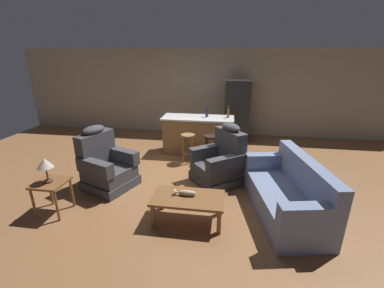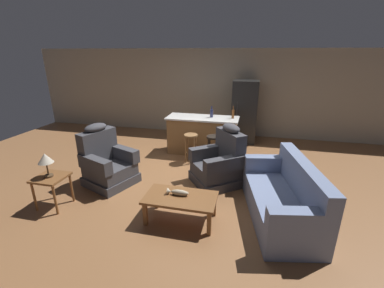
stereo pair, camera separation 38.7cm
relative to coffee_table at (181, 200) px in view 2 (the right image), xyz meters
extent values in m
plane|color=brown|center=(-0.23, 1.55, -0.36)|extent=(12.00, 12.00, 0.00)
cube|color=#A89E89|center=(-0.23, 4.68, 0.94)|extent=(12.00, 0.05, 2.60)
cube|color=brown|center=(0.00, 0.00, 0.04)|extent=(1.10, 0.60, 0.04)
cube|color=brown|center=(-0.49, -0.24, -0.17)|extent=(0.06, 0.06, 0.38)
cube|color=brown|center=(0.49, -0.24, -0.17)|extent=(0.06, 0.06, 0.38)
cube|color=brown|center=(-0.49, 0.24, -0.17)|extent=(0.06, 0.06, 0.38)
cube|color=brown|center=(0.49, 0.24, -0.17)|extent=(0.06, 0.06, 0.38)
cube|color=#4C3823|center=(-0.02, 0.04, 0.06)|extent=(0.22, 0.07, 0.01)
ellipsoid|color=tan|center=(-0.02, 0.04, 0.10)|extent=(0.28, 0.09, 0.09)
cone|color=tan|center=(-0.19, 0.04, 0.10)|extent=(0.06, 0.10, 0.10)
cube|color=#707FA3|center=(1.49, 0.43, -0.26)|extent=(1.19, 2.03, 0.20)
cube|color=#707FA3|center=(1.49, 0.43, -0.05)|extent=(1.19, 2.03, 0.22)
cube|color=#707FA3|center=(1.80, 0.49, 0.32)|extent=(0.57, 1.90, 0.52)
cube|color=#707FA3|center=(1.65, -0.40, 0.20)|extent=(0.86, 0.36, 0.28)
cube|color=#707FA3|center=(1.32, 1.26, 0.20)|extent=(0.86, 0.36, 0.28)
cube|color=#3D3D42|center=(-1.68, 0.83, -0.27)|extent=(1.09, 1.09, 0.18)
cube|color=#3D3D42|center=(-1.68, 0.83, -0.06)|extent=(1.02, 1.00, 0.24)
cube|color=#3D3D42|center=(-1.96, 0.94, 0.38)|extent=(0.50, 0.79, 0.64)
ellipsoid|color=#3D3D42|center=(-1.96, 0.94, 0.76)|extent=(0.42, 0.53, 0.16)
cube|color=#3D3D42|center=(-1.54, 1.13, 0.19)|extent=(0.81, 0.46, 0.26)
cube|color=#3D3D42|center=(-1.78, 0.51, 0.19)|extent=(0.81, 0.46, 0.26)
cube|color=#3D3D42|center=(0.36, 1.32, -0.27)|extent=(1.18, 1.18, 0.18)
cube|color=#3D3D42|center=(0.36, 1.32, -0.06)|extent=(1.09, 1.08, 0.24)
cube|color=#3D3D42|center=(0.60, 1.51, 0.38)|extent=(0.65, 0.75, 0.64)
ellipsoid|color=#3D3D42|center=(0.60, 1.51, 0.76)|extent=(0.49, 0.53, 0.16)
cube|color=#3D3D42|center=(0.54, 1.05, 0.19)|extent=(0.74, 0.63, 0.26)
cube|color=#3D3D42|center=(0.14, 1.57, 0.19)|extent=(0.74, 0.63, 0.26)
cube|color=brown|center=(-2.20, -0.11, 0.18)|extent=(0.48, 0.48, 0.04)
cylinder|color=brown|center=(-2.40, -0.31, -0.10)|extent=(0.04, 0.04, 0.52)
cylinder|color=brown|center=(-2.00, -0.31, -0.10)|extent=(0.04, 0.04, 0.52)
cylinder|color=brown|center=(-2.40, 0.09, -0.10)|extent=(0.04, 0.04, 0.52)
cylinder|color=brown|center=(-2.00, 0.09, -0.10)|extent=(0.04, 0.04, 0.52)
cylinder|color=#4C3823|center=(-2.22, -0.12, 0.21)|extent=(0.14, 0.14, 0.03)
cylinder|color=#4C3823|center=(-2.22, -0.12, 0.34)|extent=(0.02, 0.02, 0.22)
cone|color=#BCB29E|center=(-2.22, -0.12, 0.53)|extent=(0.24, 0.24, 0.16)
cube|color=olive|center=(-0.23, 2.90, 0.09)|extent=(1.71, 0.63, 0.91)
cube|color=silver|center=(-0.23, 2.90, 0.57)|extent=(1.80, 0.70, 0.04)
cylinder|color=olive|center=(-0.39, 2.27, 0.30)|extent=(0.32, 0.32, 0.04)
torus|color=olive|center=(-0.39, 2.27, -0.14)|extent=(0.23, 0.23, 0.02)
cylinder|color=olive|center=(-0.49, 2.17, -0.04)|extent=(0.04, 0.04, 0.64)
cylinder|color=olive|center=(-0.29, 2.17, -0.04)|extent=(0.04, 0.04, 0.64)
cylinder|color=olive|center=(-0.49, 2.37, -0.04)|extent=(0.04, 0.04, 0.64)
cylinder|color=olive|center=(-0.29, 2.37, -0.04)|extent=(0.04, 0.04, 0.64)
cylinder|color=black|center=(0.15, 2.27, 0.30)|extent=(0.32, 0.32, 0.04)
torus|color=black|center=(0.15, 2.27, -0.14)|extent=(0.23, 0.23, 0.02)
cylinder|color=black|center=(0.05, 2.17, -0.04)|extent=(0.04, 0.04, 0.64)
cylinder|color=black|center=(0.25, 2.17, -0.04)|extent=(0.04, 0.04, 0.64)
cylinder|color=black|center=(0.05, 2.37, -0.04)|extent=(0.04, 0.04, 0.64)
cylinder|color=black|center=(0.25, 2.37, -0.04)|extent=(0.04, 0.04, 0.64)
cube|color=black|center=(0.75, 4.10, 0.52)|extent=(0.70, 0.66, 1.76)
cylinder|color=#333338|center=(0.56, 3.75, 0.60)|extent=(0.02, 0.02, 0.50)
cylinder|color=brown|center=(0.51, 2.97, 0.69)|extent=(0.06, 0.06, 0.22)
cylinder|color=brown|center=(0.51, 2.97, 0.85)|extent=(0.02, 0.02, 0.09)
cylinder|color=#23284C|center=(-0.02, 2.96, 0.68)|extent=(0.07, 0.07, 0.20)
cylinder|color=#23284C|center=(-0.02, 2.96, 0.83)|extent=(0.03, 0.03, 0.08)
camera|label=1|loc=(0.58, -3.35, 2.14)|focal=24.00mm
camera|label=2|loc=(0.96, -3.27, 2.14)|focal=24.00mm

